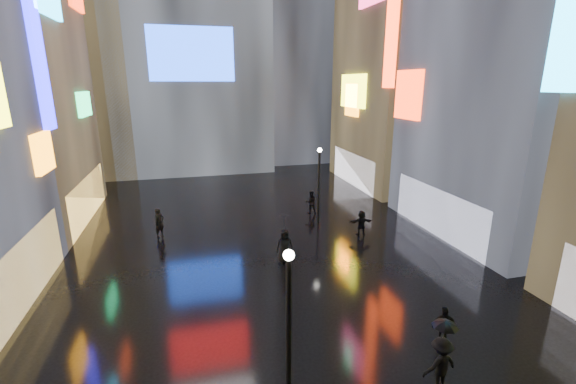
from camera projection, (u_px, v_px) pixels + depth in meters
name	position (u px, v px, depth m)	size (l,w,h in m)	color
ground	(257.00, 234.00, 24.81)	(140.00, 140.00, 0.00)	black
building_right_far	(411.00, 29.00, 34.16)	(10.28, 12.00, 28.00)	black
tower_flank_right	(289.00, 17.00, 46.53)	(12.00, 12.00, 34.00)	black
tower_flank_left	(76.00, 45.00, 38.33)	(10.00, 10.00, 26.00)	black
lamp_near	(289.00, 325.00, 10.60)	(0.30, 0.30, 5.20)	black
lamp_far	(319.00, 181.00, 26.23)	(0.30, 0.30, 5.20)	black
pedestrian_2	(440.00, 364.00, 12.01)	(1.18, 0.68, 1.83)	black
pedestrian_3	(444.00, 326.00, 14.14)	(0.91, 0.38, 1.55)	black
pedestrian_4	(285.00, 246.00, 20.67)	(0.91, 0.59, 1.86)	black
pedestrian_5	(361.00, 223.00, 24.36)	(1.51, 0.48, 1.63)	black
pedestrian_6	(159.00, 223.00, 24.05)	(0.68, 0.44, 1.86)	black
pedestrian_7	(311.00, 202.00, 28.50)	(0.82, 0.64, 1.70)	black
umbrella_1	(445.00, 330.00, 11.67)	(0.75, 0.75, 0.66)	black
umbrella_2	(285.00, 222.00, 20.30)	(0.92, 0.93, 0.84)	black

